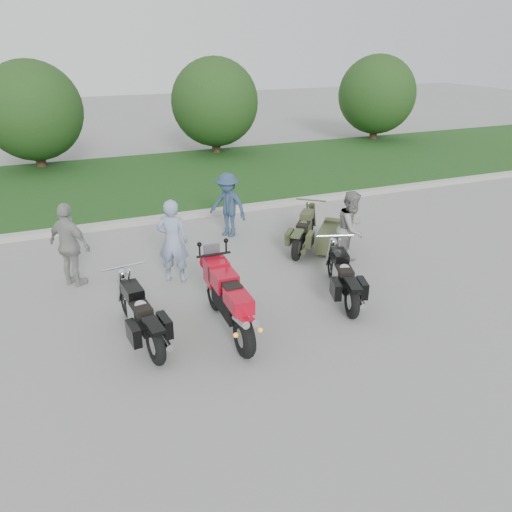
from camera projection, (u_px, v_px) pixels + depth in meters
name	position (u px, v px, depth m)	size (l,w,h in m)	color
ground	(241.00, 328.00, 8.69)	(80.00, 80.00, 0.00)	gray
curb	(164.00, 218.00, 13.74)	(60.00, 0.30, 0.15)	#ACAAA2
grass_strip	(137.00, 182.00, 17.26)	(60.00, 8.00, 0.14)	#2A4F1B
tree_mid_left	(32.00, 111.00, 18.20)	(3.60, 3.60, 4.00)	#3F2B1C
tree_mid_right	(215.00, 102.00, 20.64)	(3.60, 3.60, 4.00)	#3F2B1C
tree_far_right	(377.00, 95.00, 23.44)	(3.60, 3.60, 4.00)	#3F2B1C
sportbike_red	(229.00, 299.00, 8.32)	(0.39, 2.28, 1.08)	black
cruiser_left	(142.00, 318.00, 8.15)	(0.52, 2.23, 0.86)	black
cruiser_right	(343.00, 279.00, 9.48)	(0.80, 2.11, 0.84)	black
cruiser_sidecar	(319.00, 236.00, 11.68)	(1.76, 1.97, 0.82)	black
person_stripe	(173.00, 241.00, 10.05)	(0.64, 0.42, 1.75)	#8895B9
person_grey	(351.00, 229.00, 10.84)	(0.81, 0.63, 1.67)	gray
person_denim	(228.00, 205.00, 12.44)	(1.05, 0.60, 1.62)	navy
person_back	(70.00, 245.00, 9.89)	(1.01, 0.42, 1.73)	#979893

